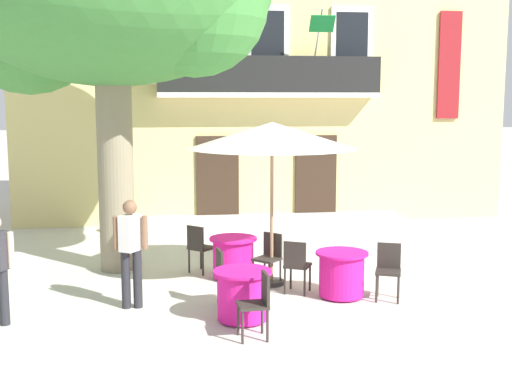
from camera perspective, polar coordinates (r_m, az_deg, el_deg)
The scene contains 15 objects.
ground_plane at distance 12.51m, azimuth 1.44°, elevation -6.95°, with size 120.00×120.00×0.00m, color beige.
building_facade at distance 19.10m, azimuth 0.06°, elevation 9.58°, with size 13.00×5.09×7.50m.
entrance_step_platform at distance 16.41m, azimuth 1.49°, elevation -2.89°, with size 6.82×2.04×0.25m, color silver.
cafe_table_near_tree at distance 9.77m, azimuth -1.17°, elevation -8.89°, with size 0.86×0.86×0.76m.
cafe_chair_near_tree_0 at distance 10.41m, azimuth -2.59°, elevation -7.03°, with size 0.45×0.45×0.91m.
cafe_chair_near_tree_1 at distance 9.04m, azimuth 0.18°, elevation -9.39°, with size 0.43×0.43×0.91m.
cafe_table_middle at distance 11.99m, azimuth -1.98°, elevation -5.68°, with size 0.86×0.86×0.76m.
cafe_chair_middle_0 at distance 11.58m, azimuth 1.17°, elevation -5.48°, with size 0.57×0.57×0.91m.
cafe_chair_middle_1 at distance 12.37m, azimuth -4.95°, elevation -4.63°, with size 0.57×0.57×0.91m.
cafe_table_front at distance 10.98m, azimuth 7.42°, elevation -7.04°, with size 0.86×0.86×0.76m.
cafe_chair_front_0 at distance 11.05m, azimuth 3.52°, elevation -6.16°, with size 0.54×0.54×0.91m.
cafe_chair_front_1 at distance 10.97m, azimuth 11.40°, elevation -6.40°, with size 0.52×0.52×0.91m.
cafe_umbrella at distance 11.28m, azimuth 1.40°, elevation 4.86°, with size 2.90×2.90×2.85m.
ground_planter_left at distance 16.35m, azimuth -11.72°, elevation -2.35°, with size 0.44×0.44×0.59m.
pedestrian_near_entrance at distance 10.39m, azimuth -10.78°, elevation -4.73°, with size 0.53×0.40×1.71m.
Camera 1 is at (-1.94, -11.93, 3.24)m, focal length 46.19 mm.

